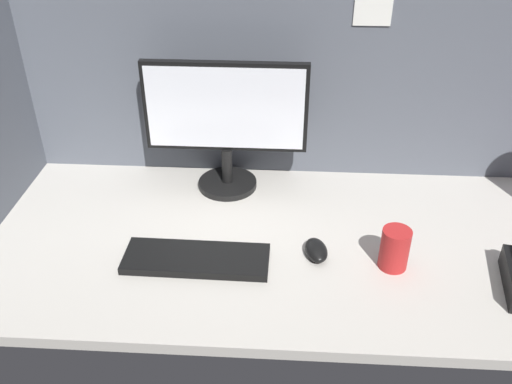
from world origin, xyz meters
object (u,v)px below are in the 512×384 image
Objects in this scene: monitor at (226,120)px; mug_red_plastic at (395,249)px; mouse at (316,250)px; keyboard at (196,259)px.

monitor reaches higher than mug_red_plastic.
mug_red_plastic is (45.51, -36.01, -16.92)cm from monitor.
monitor is at bearing 141.65° from mug_red_plastic.
monitor reaches higher than mouse.
mug_red_plastic reaches higher than keyboard.
monitor reaches higher than keyboard.
monitor is 47.06cm from mouse.
keyboard is at bearing 177.97° from mouse.
mug_red_plastic is at bearing -19.45° from mouse.
mouse is at bearing 9.29° from keyboard.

